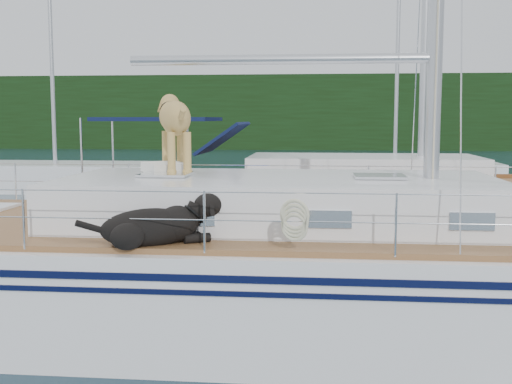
# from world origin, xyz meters

# --- Properties ---
(ground) EXTENTS (120.00, 120.00, 0.00)m
(ground) POSITION_xyz_m (0.00, 0.00, 0.00)
(ground) COLOR black
(ground) RESTS_ON ground
(tree_line) EXTENTS (90.00, 3.00, 6.00)m
(tree_line) POSITION_xyz_m (0.00, 45.00, 3.00)
(tree_line) COLOR black
(tree_line) RESTS_ON ground
(shore_bank) EXTENTS (92.00, 1.00, 1.20)m
(shore_bank) POSITION_xyz_m (0.00, 46.20, 0.60)
(shore_bank) COLOR #595147
(shore_bank) RESTS_ON ground
(main_sailboat) EXTENTS (12.00, 3.95, 14.01)m
(main_sailboat) POSITION_xyz_m (0.08, 0.00, 0.68)
(main_sailboat) COLOR white
(main_sailboat) RESTS_ON ground
(neighbor_sailboat) EXTENTS (11.00, 3.50, 13.30)m
(neighbor_sailboat) POSITION_xyz_m (1.12, 6.03, 0.63)
(neighbor_sailboat) COLOR white
(neighbor_sailboat) RESTS_ON ground
(bg_boat_west) EXTENTS (8.00, 3.00, 11.65)m
(bg_boat_west) POSITION_xyz_m (-8.00, 14.00, 0.45)
(bg_boat_west) COLOR white
(bg_boat_west) RESTS_ON ground
(bg_boat_center) EXTENTS (7.20, 3.00, 11.65)m
(bg_boat_center) POSITION_xyz_m (4.00, 16.00, 0.45)
(bg_boat_center) COLOR white
(bg_boat_center) RESTS_ON ground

